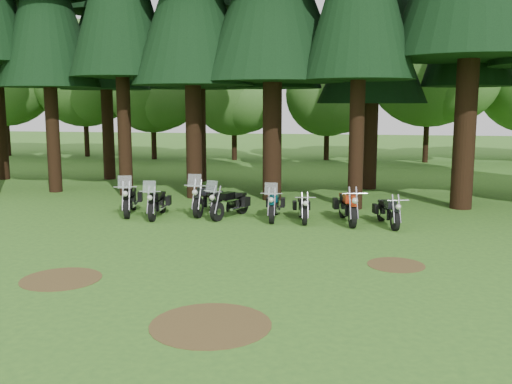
# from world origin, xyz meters

# --- Properties ---
(ground) EXTENTS (120.00, 120.00, 0.00)m
(ground) POSITION_xyz_m (0.00, 0.00, 0.00)
(ground) COLOR #346622
(ground) RESTS_ON ground
(pine_back_4) EXTENTS (4.94, 4.94, 13.78)m
(pine_back_4) POSITION_xyz_m (4.04, 13.25, 8.25)
(pine_back_4) COLOR black
(pine_back_4) RESTS_ON ground
(decid_0) EXTENTS (8.00, 7.78, 10.00)m
(decid_0) POSITION_xyz_m (-22.10, 25.26, 5.90)
(decid_0) COLOR black
(decid_0) RESTS_ON ground
(decid_1) EXTENTS (7.91, 7.69, 9.88)m
(decid_1) POSITION_xyz_m (-15.99, 25.76, 5.83)
(decid_1) COLOR black
(decid_1) RESTS_ON ground
(decid_2) EXTENTS (6.72, 6.53, 8.40)m
(decid_2) POSITION_xyz_m (-10.43, 24.78, 4.95)
(decid_2) COLOR black
(decid_2) RESTS_ON ground
(decid_3) EXTENTS (6.12, 5.95, 7.65)m
(decid_3) POSITION_xyz_m (-4.71, 25.13, 4.51)
(decid_3) COLOR black
(decid_3) RESTS_ON ground
(decid_4) EXTENTS (5.93, 5.76, 7.41)m
(decid_4) POSITION_xyz_m (1.58, 26.32, 4.37)
(decid_4) COLOR black
(decid_4) RESTS_ON ground
(decid_5) EXTENTS (8.45, 8.21, 10.56)m
(decid_5) POSITION_xyz_m (8.29, 25.71, 6.23)
(decid_5) COLOR black
(decid_5) RESTS_ON ground
(dirt_patch_0) EXTENTS (1.80, 1.80, 0.01)m
(dirt_patch_0) POSITION_xyz_m (-3.00, -2.00, 0.01)
(dirt_patch_0) COLOR #4C3D1E
(dirt_patch_0) RESTS_ON ground
(dirt_patch_1) EXTENTS (1.40, 1.40, 0.01)m
(dirt_patch_1) POSITION_xyz_m (4.50, 0.50, 0.01)
(dirt_patch_1) COLOR #4C3D1E
(dirt_patch_1) RESTS_ON ground
(dirt_patch_2) EXTENTS (2.20, 2.20, 0.01)m
(dirt_patch_2) POSITION_xyz_m (1.00, -4.00, 0.01)
(dirt_patch_2) COLOR #4C3D1E
(dirt_patch_2) RESTS_ON ground
(motorcycle_0) EXTENTS (0.93, 2.42, 1.53)m
(motorcycle_0) POSITION_xyz_m (-4.44, 5.47, 0.51)
(motorcycle_0) COLOR black
(motorcycle_0) RESTS_ON ground
(motorcycle_1) EXTENTS (0.56, 2.27, 1.42)m
(motorcycle_1) POSITION_xyz_m (-3.30, 5.14, 0.48)
(motorcycle_1) COLOR black
(motorcycle_1) RESTS_ON ground
(motorcycle_2) EXTENTS (0.50, 2.49, 1.57)m
(motorcycle_2) POSITION_xyz_m (-1.82, 6.07, 0.52)
(motorcycle_2) COLOR black
(motorcycle_2) RESTS_ON ground
(motorcycle_3) EXTENTS (1.07, 2.19, 1.42)m
(motorcycle_3) POSITION_xyz_m (-0.81, 5.51, 0.47)
(motorcycle_3) COLOR black
(motorcycle_3) RESTS_ON ground
(motorcycle_4) EXTENTS (0.45, 2.23, 1.40)m
(motorcycle_4) POSITION_xyz_m (0.74, 5.51, 0.47)
(motorcycle_4) COLOR black
(motorcycle_4) RESTS_ON ground
(motorcycle_5) EXTENTS (0.49, 1.98, 0.81)m
(motorcycle_5) POSITION_xyz_m (1.73, 5.38, 0.41)
(motorcycle_5) COLOR black
(motorcycle_5) RESTS_ON ground
(motorcycle_6) EXTENTS (0.65, 2.39, 0.98)m
(motorcycle_6) POSITION_xyz_m (3.21, 5.39, 0.50)
(motorcycle_6) COLOR black
(motorcycle_6) RESTS_ON ground
(motorcycle_7) EXTENTS (0.65, 2.05, 0.85)m
(motorcycle_7) POSITION_xyz_m (4.51, 5.11, 0.43)
(motorcycle_7) COLOR black
(motorcycle_7) RESTS_ON ground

